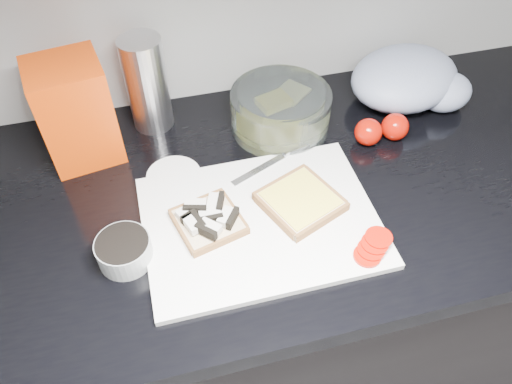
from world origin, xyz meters
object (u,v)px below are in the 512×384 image
bread_bag (76,112)px  steel_canister (147,84)px  cutting_board (260,221)px  glass_bowl (280,111)px

bread_bag → steel_canister: 0.15m
cutting_board → bread_bag: size_ratio=1.99×
bread_bag → steel_canister: bearing=13.0°
glass_bowl → bread_bag: size_ratio=1.00×
cutting_board → glass_bowl: glass_bowl is taller
glass_bowl → steel_canister: steel_canister is taller
glass_bowl → steel_canister: size_ratio=1.03×
cutting_board → glass_bowl: bearing=66.2°
bread_bag → steel_canister: size_ratio=1.03×
bread_bag → glass_bowl: bearing=-12.7°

